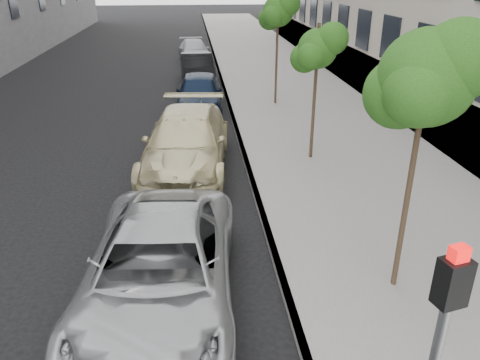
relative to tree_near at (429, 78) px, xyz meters
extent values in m
cube|color=gray|center=(1.07, 22.50, -3.91)|extent=(6.40, 72.00, 0.14)
cube|color=#9E9B93|center=(-2.05, 22.50, -3.91)|extent=(0.15, 72.00, 0.14)
cylinder|color=#38281C|center=(-0.03, 0.00, -1.57)|extent=(0.10, 0.10, 4.54)
sphere|color=#1C5215|center=(-0.03, 0.00, 0.00)|extent=(1.52, 1.52, 1.52)
sphere|color=#1C5215|center=(0.32, -0.20, 0.30)|extent=(1.22, 1.22, 1.22)
sphere|color=#1C5215|center=(-0.33, 0.25, -0.30)|extent=(1.14, 1.14, 1.14)
cylinder|color=#38281C|center=(-0.03, 6.50, -1.84)|extent=(0.10, 0.10, 4.00)
sphere|color=#1C5215|center=(-0.03, 6.50, -0.54)|extent=(1.14, 1.14, 1.14)
sphere|color=#1C5215|center=(0.32, 6.30, -0.24)|extent=(0.91, 0.91, 0.91)
sphere|color=#1C5215|center=(-0.33, 6.75, -0.84)|extent=(0.85, 0.85, 0.85)
cylinder|color=#38281C|center=(-0.03, 13.00, -1.59)|extent=(0.10, 0.10, 4.50)
sphere|color=#1C5215|center=(-0.03, 13.00, -0.04)|extent=(1.25, 1.25, 1.25)
sphere|color=#1C5215|center=(0.32, 12.80, 0.26)|extent=(1.00, 1.00, 1.00)
sphere|color=#1C5215|center=(-0.33, 13.25, -0.34)|extent=(0.94, 0.94, 0.94)
cube|color=black|center=(-1.63, -3.99, -0.74)|extent=(0.28, 0.23, 0.42)
cube|color=red|center=(-1.63, -3.99, -0.47)|extent=(0.16, 0.13, 0.12)
imported|color=#AAACAF|center=(-4.31, -0.06, -3.21)|extent=(2.97, 5.73, 1.54)
imported|color=beige|center=(-3.86, 6.24, -3.13)|extent=(2.95, 6.06, 1.70)
imported|color=black|center=(-3.33, 12.59, -3.20)|extent=(2.05, 4.68, 1.57)
imported|color=black|center=(-3.33, 17.84, -3.23)|extent=(1.82, 4.61, 1.49)
imported|color=#9EA0A6|center=(-3.40, 24.50, -3.32)|extent=(2.24, 4.67, 1.31)
camera|label=1|loc=(-3.61, -6.84, 1.51)|focal=35.00mm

